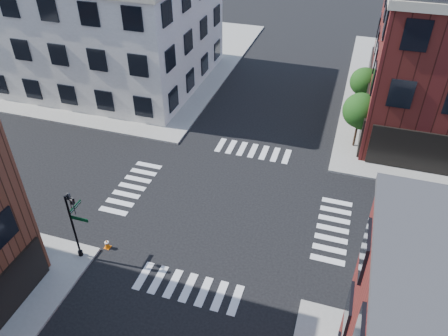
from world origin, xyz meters
name	(u,v)px	position (x,y,z in m)	size (l,w,h in m)	color
ground	(227,207)	(0.00, 0.00, 0.00)	(120.00, 120.00, 0.00)	black
sidewalk_nw	(107,55)	(-21.00, 21.00, 0.07)	(30.00, 30.00, 0.15)	gray
building_nw	(91,23)	(-19.00, 16.00, 5.50)	(22.00, 16.00, 11.00)	beige
tree_near	(361,112)	(7.56, 9.98, 3.16)	(2.69, 2.69, 4.49)	black
tree_far	(365,83)	(7.56, 15.98, 2.87)	(2.43, 2.43, 4.07)	black
signal_pole	(74,220)	(-6.72, -6.68, 2.86)	(1.29, 1.24, 4.60)	black
traffic_cone	(107,244)	(-5.70, -5.70, 0.31)	(0.37, 0.37, 0.65)	orange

